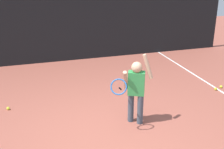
% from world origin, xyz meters
% --- Properties ---
extents(ground_plane, '(20.00, 20.00, 0.00)m').
position_xyz_m(ground_plane, '(0.00, 0.00, 0.00)').
color(ground_plane, '#9E5142').
extents(court_line_sideline, '(0.05, 9.00, 0.00)m').
position_xyz_m(court_line_sideline, '(3.11, 1.00, 0.00)').
color(court_line_sideline, white).
rests_on(court_line_sideline, ground).
extents(tennis_player, '(0.87, 0.55, 1.35)m').
position_xyz_m(tennis_player, '(0.64, 0.34, 0.73)').
color(tennis_player, '#3F4C59').
rests_on(tennis_player, ground).
extents(tennis_ball_2, '(0.07, 0.07, 0.07)m').
position_xyz_m(tennis_ball_2, '(-1.66, 1.58, 0.03)').
color(tennis_ball_2, '#CCE033').
rests_on(tennis_ball_2, ground).
extents(tennis_ball_3, '(0.07, 0.07, 0.07)m').
position_xyz_m(tennis_ball_3, '(3.24, 1.24, 0.03)').
color(tennis_ball_3, '#CCE033').
rests_on(tennis_ball_3, ground).
extents(tennis_ball_4, '(0.07, 0.07, 0.07)m').
position_xyz_m(tennis_ball_4, '(3.03, 1.17, 0.03)').
color(tennis_ball_4, '#CCE033').
rests_on(tennis_ball_4, ground).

